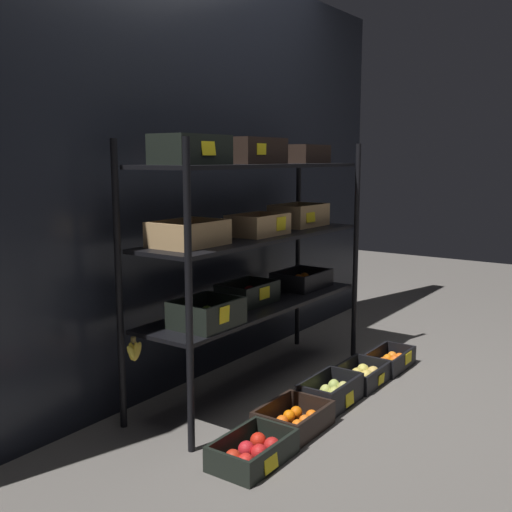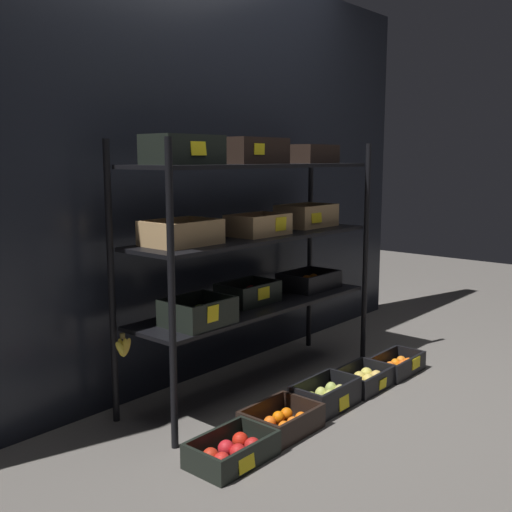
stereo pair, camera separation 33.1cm
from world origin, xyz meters
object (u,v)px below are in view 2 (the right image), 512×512
at_px(crate_ground_apple_red, 232,451).
at_px(crate_ground_pear, 326,397).
at_px(display_rack, 254,234).
at_px(crate_ground_tangerine, 281,422).
at_px(crate_ground_apple_gold, 363,380).
at_px(crate_ground_rightmost_tangerine, 397,366).

distance_m(crate_ground_apple_red, crate_ground_pear, 0.73).
xyz_separation_m(display_rack, crate_ground_apple_red, (-0.71, -0.50, -0.82)).
relative_size(display_rack, crate_ground_tangerine, 4.84).
distance_m(crate_ground_apple_gold, crate_ground_rightmost_tangerine, 0.33).
height_order(crate_ground_tangerine, crate_ground_apple_gold, crate_ground_tangerine).
xyz_separation_m(crate_ground_apple_red, crate_ground_rightmost_tangerine, (1.43, -0.01, -0.00)).
bearing_deg(display_rack, crate_ground_apple_red, -145.11).
distance_m(crate_ground_pear, crate_ground_rightmost_tangerine, 0.70).
bearing_deg(crate_ground_pear, display_rack, 91.66).
bearing_deg(crate_ground_tangerine, display_rack, 53.62).
distance_m(display_rack, crate_ground_tangerine, 1.01).
height_order(crate_ground_apple_red, crate_ground_rightmost_tangerine, crate_ground_rightmost_tangerine).
xyz_separation_m(display_rack, crate_ground_apple_gold, (0.38, -0.48, -0.82)).
relative_size(crate_ground_apple_red, crate_ground_apple_gold, 1.07).
distance_m(crate_ground_tangerine, crate_ground_rightmost_tangerine, 1.07).
height_order(crate_ground_tangerine, crate_ground_pear, crate_ground_pear).
bearing_deg(crate_ground_tangerine, crate_ground_apple_gold, -0.30).
distance_m(crate_ground_tangerine, crate_ground_pear, 0.36).
xyz_separation_m(crate_ground_tangerine, crate_ground_pear, (0.36, -0.00, 0.01)).
bearing_deg(crate_ground_apple_gold, crate_ground_pear, 179.86).
bearing_deg(crate_ground_rightmost_tangerine, crate_ground_apple_gold, 174.77).
bearing_deg(display_rack, crate_ground_apple_gold, -51.39).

